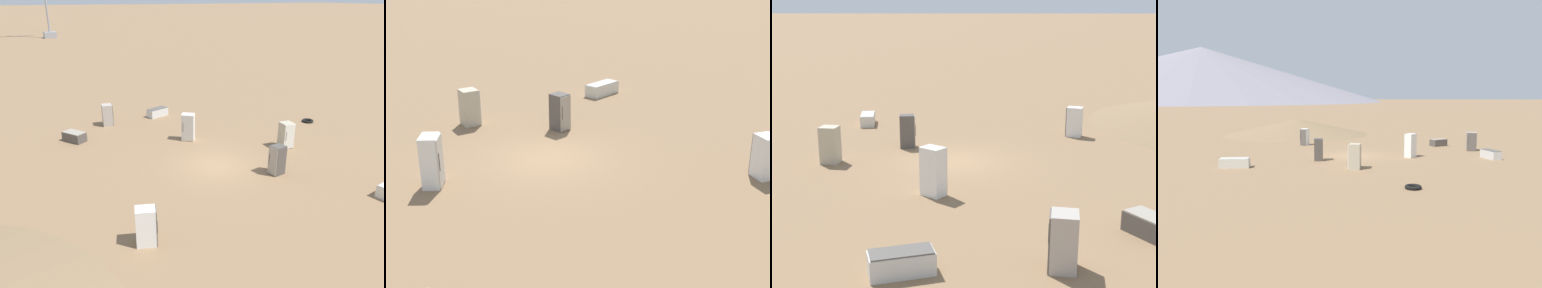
{
  "view_description": "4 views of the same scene",
  "coord_description": "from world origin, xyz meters",
  "views": [
    {
      "loc": [
        -9.81,
        -16.18,
        8.72
      ],
      "look_at": [
        -1.34,
        0.34,
        1.42
      ],
      "focal_mm": 35.0,
      "sensor_mm": 36.0,
      "label": 1
    },
    {
      "loc": [
        -15.19,
        10.48,
        7.76
      ],
      "look_at": [
        -1.47,
        -0.29,
        0.96
      ],
      "focal_mm": 50.0,
      "sensor_mm": 36.0,
      "label": 2
    },
    {
      "loc": [
        -1.49,
        22.25,
        6.53
      ],
      "look_at": [
        -0.49,
        0.54,
        0.92
      ],
      "focal_mm": 50.0,
      "sensor_mm": 36.0,
      "label": 3
    },
    {
      "loc": [
        28.3,
        1.82,
        4.54
      ],
      "look_at": [
        0.83,
        -0.16,
        1.01
      ],
      "focal_mm": 35.0,
      "sensor_mm": 36.0,
      "label": 4
    }
  ],
  "objects": [
    {
      "name": "ground_plane",
      "position": [
        0.0,
        0.0,
        0.0
      ],
      "size": [
        1000.0,
        1000.0,
        0.0
      ],
      "primitive_type": "plane",
      "color": "#846647"
    },
    {
      "name": "discarded_fridge_0",
      "position": [
        2.32,
        -2.28,
        0.79
      ],
      "size": [
        0.8,
        0.7,
        1.57
      ],
      "rotation": [
        0.0,
        0.0,
        1.71
      ],
      "color": "#4C4742",
      "rests_on": "ground_plane"
    },
    {
      "name": "discarded_fridge_1",
      "position": [
        5.24,
        0.45,
        0.8
      ],
      "size": [
        0.81,
        0.81,
        1.59
      ],
      "rotation": [
        0.0,
        0.0,
        3.04
      ],
      "color": "#B2A88E",
      "rests_on": "ground_plane"
    },
    {
      "name": "discarded_fridge_4",
      "position": [
        0.42,
        4.33,
        0.89
      ],
      "size": [
        0.99,
        0.95,
        1.77
      ],
      "rotation": [
        0.0,
        0.0,
        2.51
      ],
      "color": "white",
      "rests_on": "ground_plane"
    },
    {
      "name": "discarded_fridge_6",
      "position": [
        -5.93,
        -4.87,
        0.77
      ],
      "size": [
        0.93,
        0.8,
        1.53
      ],
      "rotation": [
        0.0,
        0.0,
        4.39
      ],
      "color": "white",
      "rests_on": "ground_plane"
    },
    {
      "name": "discarded_fridge_7",
      "position": [
        5.35,
        -7.23,
        0.31
      ],
      "size": [
        1.05,
        1.96,
        0.62
      ],
      "rotation": [
        0.0,
        0.0,
        3.31
      ],
      "color": "beige",
      "rests_on": "ground_plane"
    }
  ]
}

